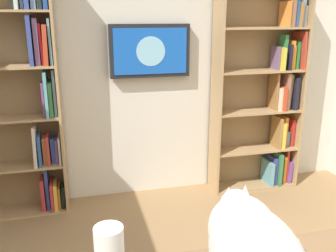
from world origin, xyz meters
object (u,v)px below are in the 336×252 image
at_px(bookshelf_left, 268,94).
at_px(coffee_mug, 289,250).
at_px(bookshelf_right, 24,92).
at_px(wall_mounted_tv, 150,51).
at_px(cat, 252,251).

distance_m(bookshelf_left, coffee_mug, 2.40).
height_order(bookshelf_right, wall_mounted_tv, bookshelf_right).
xyz_separation_m(wall_mounted_tv, cat, (0.11, 2.39, -0.50)).
xyz_separation_m(bookshelf_left, bookshelf_right, (2.32, -0.00, 0.14)).
bearing_deg(bookshelf_left, bookshelf_right, -0.01).
distance_m(bookshelf_left, cat, 2.65).
height_order(bookshelf_left, wall_mounted_tv, bookshelf_left).
bearing_deg(coffee_mug, bookshelf_right, -59.40).
height_order(bookshelf_left, coffee_mug, bookshelf_left).
relative_size(wall_mounted_tv, cat, 1.12).
bearing_deg(bookshelf_right, bookshelf_left, 179.99).
relative_size(bookshelf_right, coffee_mug, 23.36).
xyz_separation_m(bookshelf_right, coffee_mug, (-1.27, 2.15, -0.33)).
bearing_deg(bookshelf_left, cat, 60.46).
bearing_deg(cat, coffee_mug, -149.32).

